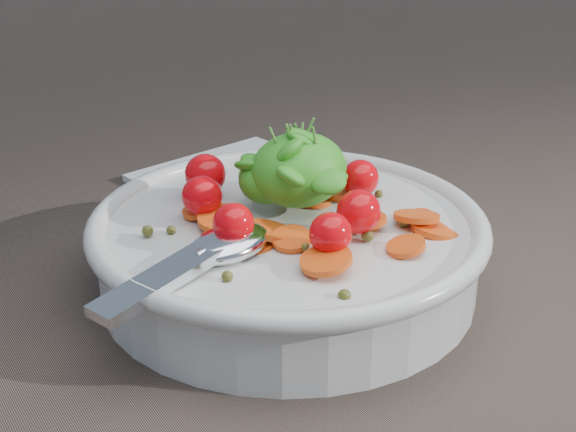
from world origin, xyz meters
TOP-DOWN VIEW (x-y plane):
  - ground at (0.00, 0.00)m, footprint 6.00×6.00m
  - bowl at (-0.01, 0.03)m, footprint 0.31×0.29m
  - napkin at (0.06, 0.23)m, footprint 0.20×0.18m

SIDE VIEW (x-z plane):
  - ground at x=0.00m, z-range 0.00..0.00m
  - napkin at x=0.06m, z-range 0.00..0.01m
  - bowl at x=-0.01m, z-range -0.03..0.09m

